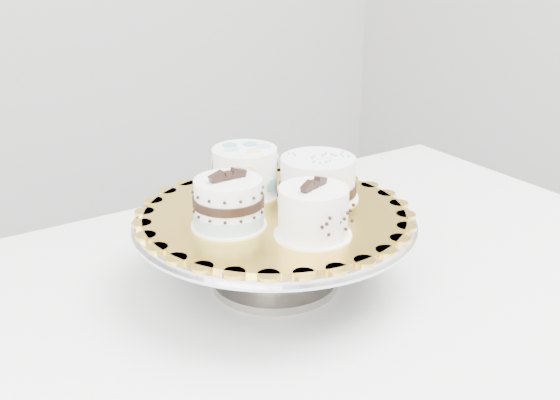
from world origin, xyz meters
TOP-DOWN VIEW (x-y plane):
  - table at (0.06, 0.08)m, footprint 1.35×0.94m
  - cake_stand at (0.04, 0.12)m, footprint 0.41×0.41m
  - cake_board at (0.04, 0.12)m, footprint 0.44×0.44m
  - cake_swirl at (0.03, 0.03)m, footprint 0.11×0.11m
  - cake_banded at (-0.04, 0.12)m, footprint 0.10×0.10m
  - cake_dots at (0.05, 0.21)m, footprint 0.12×0.12m
  - cake_ribbon at (0.13, 0.13)m, footprint 0.15×0.15m

SIDE VIEW (x-z plane):
  - table at x=0.06m, z-range 0.31..1.06m
  - cake_stand at x=0.04m, z-range 0.77..0.88m
  - cake_board at x=0.04m, z-range 0.86..0.87m
  - cake_ribbon at x=0.13m, z-range 0.86..0.93m
  - cake_banded at x=-0.04m, z-range 0.86..0.94m
  - cake_swirl at x=0.03m, z-range 0.86..0.94m
  - cake_dots at x=0.05m, z-range 0.87..0.94m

